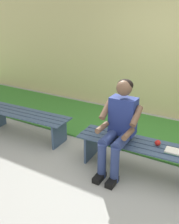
% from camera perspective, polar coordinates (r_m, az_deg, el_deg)
% --- Properties ---
extents(ground_plane, '(10.00, 7.00, 0.04)m').
position_cam_1_polar(ground_plane, '(3.33, -12.59, -16.59)').
color(ground_plane, '#9E9E99').
extents(grass_strip, '(9.00, 1.50, 0.03)m').
position_cam_1_polar(grass_strip, '(4.81, 4.47, -2.65)').
color(grass_strip, '#387A2D').
rests_on(grass_strip, ground).
extents(brick_wall, '(9.50, 0.24, 2.62)m').
position_cam_1_polar(brick_wall, '(5.20, 15.52, 13.52)').
color(brick_wall, '#D1C684').
rests_on(brick_wall, ground).
extents(bench_near, '(1.78, 0.51, 0.42)m').
position_cam_1_polar(bench_near, '(3.41, 11.92, -8.46)').
color(bench_near, '#384C6B').
rests_on(bench_near, ground).
extents(bench_far, '(1.62, 0.50, 0.42)m').
position_cam_1_polar(bench_far, '(4.40, -14.17, -1.42)').
color(bench_far, '#384C6B').
rests_on(bench_far, ground).
extents(person_seated, '(0.50, 0.69, 1.23)m').
position_cam_1_polar(person_seated, '(3.26, 6.62, -2.75)').
color(person_seated, navy).
rests_on(person_seated, ground).
extents(apple, '(0.07, 0.07, 0.07)m').
position_cam_1_polar(apple, '(3.36, 15.04, -6.68)').
color(apple, red).
rests_on(apple, bench_near).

